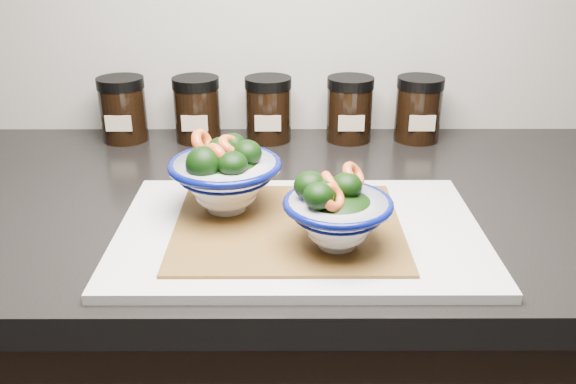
{
  "coord_description": "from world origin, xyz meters",
  "views": [
    {
      "loc": [
        -0.07,
        0.65,
        1.26
      ],
      "look_at": [
        -0.07,
        1.32,
        0.96
      ],
      "focal_mm": 38.0,
      "sensor_mm": 36.0,
      "label": 1
    }
  ],
  "objects_px": {
    "bowl_left": "(225,175)",
    "spice_jar_e": "(418,109)",
    "cutting_board": "(299,232)",
    "spice_jar_b": "(197,109)",
    "spice_jar_d": "(350,109)",
    "spice_jar_c": "(268,109)",
    "spice_jar_a": "(123,109)",
    "bowl_right": "(336,212)"
  },
  "relations": [
    {
      "from": "spice_jar_b",
      "to": "spice_jar_c",
      "type": "height_order",
      "value": "same"
    },
    {
      "from": "bowl_left",
      "to": "spice_jar_e",
      "type": "height_order",
      "value": "bowl_left"
    },
    {
      "from": "cutting_board",
      "to": "spice_jar_b",
      "type": "bearing_deg",
      "value": 115.32
    },
    {
      "from": "cutting_board",
      "to": "bowl_left",
      "type": "relative_size",
      "value": 3.09
    },
    {
      "from": "spice_jar_d",
      "to": "spice_jar_e",
      "type": "height_order",
      "value": "same"
    },
    {
      "from": "bowl_right",
      "to": "spice_jar_b",
      "type": "height_order",
      "value": "bowl_right"
    },
    {
      "from": "bowl_left",
      "to": "spice_jar_a",
      "type": "height_order",
      "value": "bowl_left"
    },
    {
      "from": "cutting_board",
      "to": "spice_jar_c",
      "type": "distance_m",
      "value": 0.37
    },
    {
      "from": "spice_jar_b",
      "to": "spice_jar_d",
      "type": "xyz_separation_m",
      "value": [
        0.27,
        0.0,
        0.0
      ]
    },
    {
      "from": "spice_jar_a",
      "to": "spice_jar_c",
      "type": "distance_m",
      "value": 0.26
    },
    {
      "from": "bowl_left",
      "to": "spice_jar_d",
      "type": "xyz_separation_m",
      "value": [
        0.19,
        0.32,
        -0.01
      ]
    },
    {
      "from": "bowl_left",
      "to": "spice_jar_a",
      "type": "distance_m",
      "value": 0.38
    },
    {
      "from": "spice_jar_c",
      "to": "spice_jar_e",
      "type": "relative_size",
      "value": 1.0
    },
    {
      "from": "bowl_right",
      "to": "spice_jar_a",
      "type": "bearing_deg",
      "value": 129.49
    },
    {
      "from": "cutting_board",
      "to": "spice_jar_a",
      "type": "height_order",
      "value": "spice_jar_a"
    },
    {
      "from": "cutting_board",
      "to": "spice_jar_b",
      "type": "xyz_separation_m",
      "value": [
        -0.17,
        0.37,
        0.05
      ]
    },
    {
      "from": "bowl_left",
      "to": "spice_jar_e",
      "type": "distance_m",
      "value": 0.45
    },
    {
      "from": "spice_jar_a",
      "to": "spice_jar_b",
      "type": "distance_m",
      "value": 0.13
    },
    {
      "from": "cutting_board",
      "to": "bowl_left",
      "type": "height_order",
      "value": "bowl_left"
    },
    {
      "from": "spice_jar_d",
      "to": "spice_jar_e",
      "type": "relative_size",
      "value": 1.0
    },
    {
      "from": "cutting_board",
      "to": "spice_jar_e",
      "type": "height_order",
      "value": "spice_jar_e"
    },
    {
      "from": "bowl_left",
      "to": "cutting_board",
      "type": "bearing_deg",
      "value": -26.09
    },
    {
      "from": "bowl_right",
      "to": "spice_jar_a",
      "type": "height_order",
      "value": "bowl_right"
    },
    {
      "from": "spice_jar_c",
      "to": "spice_jar_e",
      "type": "height_order",
      "value": "same"
    },
    {
      "from": "spice_jar_c",
      "to": "spice_jar_d",
      "type": "xyz_separation_m",
      "value": [
        0.14,
        0.0,
        0.0
      ]
    },
    {
      "from": "bowl_left",
      "to": "spice_jar_e",
      "type": "bearing_deg",
      "value": 45.83
    },
    {
      "from": "bowl_right",
      "to": "spice_jar_e",
      "type": "distance_m",
      "value": 0.45
    },
    {
      "from": "cutting_board",
      "to": "spice_jar_a",
      "type": "distance_m",
      "value": 0.48
    },
    {
      "from": "spice_jar_c",
      "to": "spice_jar_a",
      "type": "bearing_deg",
      "value": 180.0
    },
    {
      "from": "spice_jar_c",
      "to": "spice_jar_d",
      "type": "relative_size",
      "value": 1.0
    },
    {
      "from": "spice_jar_d",
      "to": "bowl_left",
      "type": "bearing_deg",
      "value": -120.62
    },
    {
      "from": "cutting_board",
      "to": "spice_jar_a",
      "type": "xyz_separation_m",
      "value": [
        -0.3,
        0.37,
        0.05
      ]
    },
    {
      "from": "spice_jar_c",
      "to": "cutting_board",
      "type": "bearing_deg",
      "value": -82.56
    },
    {
      "from": "spice_jar_a",
      "to": "spice_jar_d",
      "type": "relative_size",
      "value": 1.0
    },
    {
      "from": "bowl_right",
      "to": "spice_jar_b",
      "type": "distance_m",
      "value": 0.47
    },
    {
      "from": "bowl_right",
      "to": "spice_jar_e",
      "type": "bearing_deg",
      "value": 67.08
    },
    {
      "from": "spice_jar_b",
      "to": "spice_jar_e",
      "type": "bearing_deg",
      "value": 0.0
    },
    {
      "from": "spice_jar_a",
      "to": "spice_jar_b",
      "type": "height_order",
      "value": "same"
    },
    {
      "from": "spice_jar_c",
      "to": "bowl_right",
      "type": "bearing_deg",
      "value": -78.08
    },
    {
      "from": "bowl_left",
      "to": "spice_jar_b",
      "type": "xyz_separation_m",
      "value": [
        -0.08,
        0.32,
        -0.01
      ]
    },
    {
      "from": "spice_jar_b",
      "to": "spice_jar_c",
      "type": "relative_size",
      "value": 1.0
    },
    {
      "from": "spice_jar_c",
      "to": "spice_jar_e",
      "type": "bearing_deg",
      "value": 0.0
    }
  ]
}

